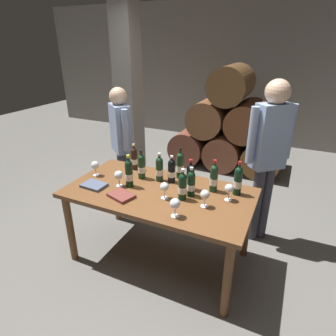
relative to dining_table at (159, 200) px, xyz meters
The scene contains 26 objects.
ground_plane 0.67m from the dining_table, ahead, with size 14.00×14.00×0.00m, color #66635E.
cellar_back_wall 4.26m from the dining_table, 90.00° to the left, with size 10.00×0.24×2.80m, color gray.
barrel_stack 2.60m from the dining_table, 90.00° to the left, with size 1.86×0.90×1.69m.
stone_pillar 2.16m from the dining_table, 129.09° to the left, with size 0.32×0.32×2.60m, color gray.
dining_table is the anchor object (origin of this frame).
wine_bottle_0 0.37m from the dining_table, behind, with size 0.07×0.07×0.32m.
wine_bottle_1 0.31m from the dining_table, 114.76° to the left, with size 0.07×0.07×0.29m.
wine_bottle_2 0.55m from the dining_table, 25.45° to the left, with size 0.07×0.07×0.31m.
wine_bottle_3 0.36m from the dining_table, 31.72° to the left, with size 0.07×0.07×0.30m.
wine_bottle_4 0.74m from the dining_table, 20.59° to the left, with size 0.07×0.07×0.32m.
wine_bottle_5 0.33m from the dining_table, ahead, with size 0.07×0.07×0.29m.
wine_bottle_6 0.42m from the dining_table, 79.17° to the left, with size 0.07×0.07×0.32m.
wine_bottle_7 0.60m from the dining_table, 144.08° to the left, with size 0.07×0.07×0.28m.
wine_bottle_8 0.31m from the dining_table, 82.31° to the left, with size 0.07×0.07×0.27m.
wine_bottle_9 0.39m from the dining_table, 148.36° to the left, with size 0.07×0.07×0.30m.
wine_bottle_10 0.37m from the dining_table, ahead, with size 0.07×0.07×0.27m.
wine_glass_0 0.51m from the dining_table, ahead, with size 0.08×0.08×0.15m.
wine_glass_1 0.24m from the dining_table, 42.68° to the right, with size 0.08×0.08×0.15m.
wine_glass_2 0.66m from the dining_table, 10.05° to the left, with size 0.08×0.08×0.15m.
wine_glass_3 0.44m from the dining_table, 169.74° to the right, with size 0.08×0.08×0.16m.
wine_glass_4 0.76m from the dining_table, behind, with size 0.08×0.08×0.16m.
wine_glass_5 0.48m from the dining_table, 46.28° to the right, with size 0.08×0.08×0.16m.
tasting_notebook 0.63m from the dining_table, 162.82° to the right, with size 0.22×0.16×0.03m, color #4C5670.
leather_ledger 0.36m from the dining_table, 136.69° to the right, with size 0.22×0.16×0.03m, color brown.
sommelier_presenting 1.18m from the dining_table, 41.85° to the left, with size 0.39×0.36×1.72m.
taster_seated_left 1.16m from the dining_table, 140.65° to the left, with size 0.40×0.34×1.54m.
Camera 1 is at (1.04, -2.03, 2.02)m, focal length 30.22 mm.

